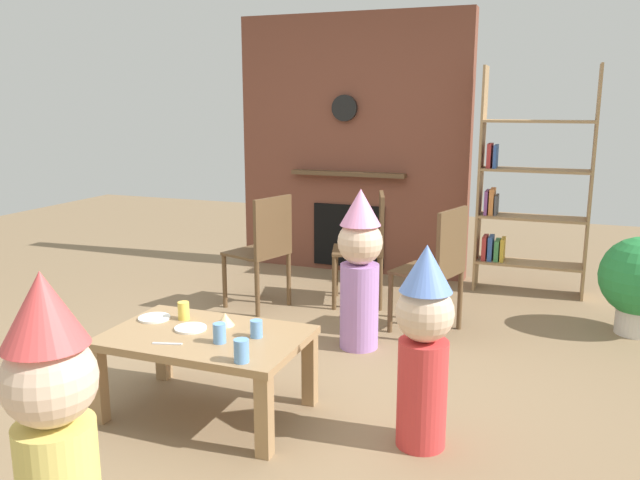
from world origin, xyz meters
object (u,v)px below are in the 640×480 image
object	(u,v)px
paper_plate_rear	(154,318)
child_with_cone_hat	(54,426)
bookshelf	(525,194)
child_in_pink	(424,342)
paper_plate_front	(191,328)
coffee_table	(206,347)
dining_chair_middle	(369,242)
dining_chair_right	(439,263)
paper_cup_near_left	(184,311)
paper_cup_near_right	(241,351)
child_by_the_chairs	(360,265)
paper_cup_far_left	(219,333)
potted_plant_tall	(640,280)
dining_chair_left	(265,246)
birthday_cake_slice	(225,319)
paper_cup_center	(256,329)

from	to	relation	value
paper_plate_rear	child_with_cone_hat	distance (m)	1.46
bookshelf	child_in_pink	world-z (taller)	bookshelf
bookshelf	paper_plate_front	bearing A→B (deg)	-117.26
coffee_table	dining_chair_middle	bearing A→B (deg)	83.12
coffee_table	dining_chair_middle	xyz separation A→B (m)	(0.25, 2.11, 0.14)
child_with_cone_hat	dining_chair_right	size ratio (longest dim) A/B	1.22
bookshelf	paper_cup_near_left	xyz separation A→B (m)	(-1.60, -2.75, -0.36)
coffee_table	paper_cup_near_left	bearing A→B (deg)	145.66
paper_cup_near_right	child_with_cone_hat	bearing A→B (deg)	-99.59
child_in_pink	child_by_the_chairs	distance (m)	1.27
paper_cup_far_left	child_with_cone_hat	bearing A→B (deg)	-87.62
paper_plate_rear	potted_plant_tall	xyz separation A→B (m)	(2.60, 2.00, -0.05)
child_by_the_chairs	child_in_pink	bearing A→B (deg)	52.48
coffee_table	dining_chair_right	distance (m)	1.85
bookshelf	dining_chair_right	xyz separation A→B (m)	(-0.47, -1.30, -0.34)
paper_cup_near_left	child_in_pink	bearing A→B (deg)	-3.47
child_in_pink	potted_plant_tall	bearing A→B (deg)	-122.43
child_in_pink	dining_chair_left	size ratio (longest dim) A/B	1.09
child_in_pink	dining_chair_right	distance (m)	1.55
paper_plate_front	dining_chair_left	xyz separation A→B (m)	(-0.36, 1.66, 0.07)
paper_plate_rear	dining_chair_middle	bearing A→B (deg)	72.35
coffee_table	birthday_cake_slice	bearing A→B (deg)	77.72
paper_cup_near_right	child_by_the_chairs	world-z (taller)	child_by_the_chairs
dining_chair_left	dining_chair_middle	world-z (taller)	same
coffee_table	paper_cup_far_left	distance (m)	0.19
paper_plate_rear	child_in_pink	world-z (taller)	child_in_pink
coffee_table	child_by_the_chairs	size ratio (longest dim) A/B	0.96
dining_chair_left	dining_chair_right	bearing A→B (deg)	-165.38
birthday_cake_slice	dining_chair_right	xyz separation A→B (m)	(0.87, 1.46, 0.04)
paper_cup_near_right	paper_plate_rear	size ratio (longest dim) A/B	0.62
bookshelf	child_in_pink	bearing A→B (deg)	-95.19
paper_cup_near_right	potted_plant_tall	xyz separation A→B (m)	(1.88, 2.36, -0.10)
paper_cup_center	dining_chair_right	distance (m)	1.68
child_with_cone_hat	dining_chair_right	bearing A→B (deg)	-22.41
birthday_cake_slice	child_in_pink	distance (m)	1.09
paper_plate_front	child_by_the_chairs	xyz separation A→B (m)	(0.57, 1.14, 0.12)
coffee_table	dining_chair_left	distance (m)	1.76
child_in_pink	dining_chair_right	size ratio (longest dim) A/B	1.09
paper_cup_far_left	child_in_pink	size ratio (longest dim) A/B	0.10
dining_chair_left	dining_chair_right	world-z (taller)	same
birthday_cake_slice	child_in_pink	size ratio (longest dim) A/B	0.10
child_by_the_chairs	dining_chair_left	distance (m)	1.07
coffee_table	dining_chair_left	bearing A→B (deg)	105.55
paper_plate_rear	dining_chair_left	world-z (taller)	dining_chair_left
child_in_pink	birthday_cake_slice	bearing A→B (deg)	-7.76
paper_cup_near_left	birthday_cake_slice	xyz separation A→B (m)	(0.26, -0.01, -0.01)
bookshelf	paper_cup_center	bearing A→B (deg)	-111.17
paper_plate_rear	dining_chair_middle	xyz separation A→B (m)	(0.64, 2.01, 0.07)
bookshelf	potted_plant_tall	size ratio (longest dim) A/B	2.73
paper_plate_front	dining_chair_left	bearing A→B (deg)	102.30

